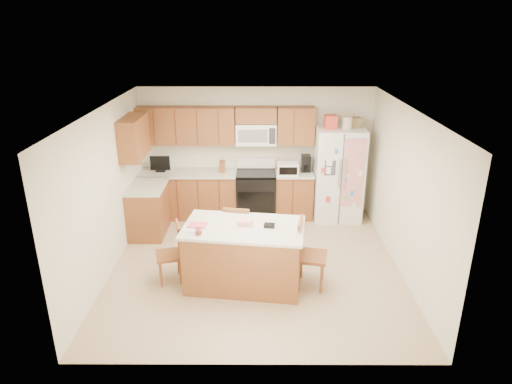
{
  "coord_description": "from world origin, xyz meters",
  "views": [
    {
      "loc": [
        0.03,
        -6.41,
        3.71
      ],
      "look_at": [
        0.0,
        0.35,
        1.12
      ],
      "focal_mm": 32.0,
      "sensor_mm": 36.0,
      "label": 1
    }
  ],
  "objects_px": {
    "island": "(244,255)",
    "windsor_chair_left": "(171,254)",
    "windsor_chair_right": "(310,255)",
    "windsor_chair_back": "(239,235)",
    "stove": "(256,194)",
    "refrigerator": "(338,173)"
  },
  "relations": [
    {
      "from": "windsor_chair_left",
      "to": "windsor_chair_right",
      "type": "xyz_separation_m",
      "value": [
        2.05,
        -0.13,
        0.06
      ]
    },
    {
      "from": "windsor_chair_back",
      "to": "windsor_chair_left",
      "type": "bearing_deg",
      "value": -150.67
    },
    {
      "from": "island",
      "to": "windsor_chair_right",
      "type": "height_order",
      "value": "windsor_chair_right"
    },
    {
      "from": "island",
      "to": "windsor_chair_back",
      "type": "height_order",
      "value": "island"
    },
    {
      "from": "windsor_chair_left",
      "to": "windsor_chair_right",
      "type": "bearing_deg",
      "value": -3.68
    },
    {
      "from": "island",
      "to": "windsor_chair_left",
      "type": "height_order",
      "value": "island"
    },
    {
      "from": "windsor_chair_left",
      "to": "windsor_chair_right",
      "type": "distance_m",
      "value": 2.05
    },
    {
      "from": "stove",
      "to": "windsor_chair_back",
      "type": "bearing_deg",
      "value": -98.44
    },
    {
      "from": "windsor_chair_left",
      "to": "island",
      "type": "bearing_deg",
      "value": -4.57
    },
    {
      "from": "windsor_chair_left",
      "to": "windsor_chair_right",
      "type": "relative_size",
      "value": 0.88
    },
    {
      "from": "windsor_chair_back",
      "to": "windsor_chair_right",
      "type": "height_order",
      "value": "windsor_chair_right"
    },
    {
      "from": "windsor_chair_back",
      "to": "windsor_chair_right",
      "type": "distance_m",
      "value": 1.26
    },
    {
      "from": "refrigerator",
      "to": "windsor_chair_left",
      "type": "bearing_deg",
      "value": -140.57
    },
    {
      "from": "stove",
      "to": "windsor_chair_left",
      "type": "xyz_separation_m",
      "value": [
        -1.26,
        -2.39,
        -0.04
      ]
    },
    {
      "from": "stove",
      "to": "island",
      "type": "relative_size",
      "value": 0.62
    },
    {
      "from": "stove",
      "to": "windsor_chair_left",
      "type": "height_order",
      "value": "stove"
    },
    {
      "from": "refrigerator",
      "to": "windsor_chair_back",
      "type": "xyz_separation_m",
      "value": [
        -1.84,
        -1.77,
        -0.45
      ]
    },
    {
      "from": "stove",
      "to": "windsor_chair_left",
      "type": "relative_size",
      "value": 1.23
    },
    {
      "from": "stove",
      "to": "windsor_chair_back",
      "type": "xyz_separation_m",
      "value": [
        -0.27,
        -1.83,
        -0.0
      ]
    },
    {
      "from": "stove",
      "to": "refrigerator",
      "type": "height_order",
      "value": "refrigerator"
    },
    {
      "from": "windsor_chair_left",
      "to": "windsor_chair_right",
      "type": "height_order",
      "value": "windsor_chair_right"
    },
    {
      "from": "island",
      "to": "windsor_chair_back",
      "type": "xyz_separation_m",
      "value": [
        -0.1,
        0.64,
        -0.0
      ]
    }
  ]
}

